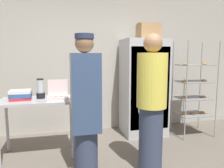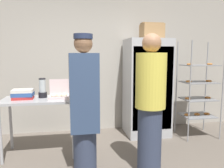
{
  "view_description": "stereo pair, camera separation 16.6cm",
  "coord_description": "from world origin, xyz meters",
  "px_view_note": "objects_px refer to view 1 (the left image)",
  "views": [
    {
      "loc": [
        -0.74,
        -2.21,
        1.52
      ],
      "look_at": [
        -0.04,
        0.77,
        1.11
      ],
      "focal_mm": 35.0,
      "sensor_mm": 36.0,
      "label": 1
    },
    {
      "loc": [
        -0.58,
        -2.24,
        1.52
      ],
      "look_at": [
        -0.04,
        0.77,
        1.11
      ],
      "focal_mm": 35.0,
      "sensor_mm": 36.0,
      "label": 2
    }
  ],
  "objects_px": {
    "blender_pitcher": "(40,90)",
    "person_customer": "(151,104)",
    "binder_stack": "(21,95)",
    "refrigerator": "(143,87)",
    "cardboard_storage_box": "(148,31)",
    "baking_rack": "(194,90)",
    "donut_box": "(58,96)",
    "person_baker": "(85,102)"
  },
  "relations": [
    {
      "from": "refrigerator",
      "to": "blender_pitcher",
      "type": "xyz_separation_m",
      "value": [
        -1.85,
        -0.48,
        0.09
      ]
    },
    {
      "from": "refrigerator",
      "to": "person_customer",
      "type": "bearing_deg",
      "value": -107.41
    },
    {
      "from": "blender_pitcher",
      "to": "binder_stack",
      "type": "height_order",
      "value": "blender_pitcher"
    },
    {
      "from": "baking_rack",
      "to": "person_customer",
      "type": "bearing_deg",
      "value": -140.67
    },
    {
      "from": "person_baker",
      "to": "person_customer",
      "type": "height_order",
      "value": "person_customer"
    },
    {
      "from": "refrigerator",
      "to": "blender_pitcher",
      "type": "relative_size",
      "value": 6.01
    },
    {
      "from": "donut_box",
      "to": "cardboard_storage_box",
      "type": "distance_m",
      "value": 2.06
    },
    {
      "from": "baking_rack",
      "to": "person_customer",
      "type": "height_order",
      "value": "person_customer"
    },
    {
      "from": "donut_box",
      "to": "blender_pitcher",
      "type": "bearing_deg",
      "value": 149.54
    },
    {
      "from": "baking_rack",
      "to": "blender_pitcher",
      "type": "height_order",
      "value": "baking_rack"
    },
    {
      "from": "refrigerator",
      "to": "binder_stack",
      "type": "height_order",
      "value": "refrigerator"
    },
    {
      "from": "refrigerator",
      "to": "person_customer",
      "type": "height_order",
      "value": "refrigerator"
    },
    {
      "from": "donut_box",
      "to": "binder_stack",
      "type": "height_order",
      "value": "donut_box"
    },
    {
      "from": "refrigerator",
      "to": "donut_box",
      "type": "relative_size",
      "value": 6.1
    },
    {
      "from": "baking_rack",
      "to": "donut_box",
      "type": "xyz_separation_m",
      "value": [
        -2.49,
        -0.35,
        0.06
      ]
    },
    {
      "from": "binder_stack",
      "to": "person_customer",
      "type": "relative_size",
      "value": 0.17
    },
    {
      "from": "refrigerator",
      "to": "binder_stack",
      "type": "relative_size",
      "value": 5.85
    },
    {
      "from": "refrigerator",
      "to": "person_baker",
      "type": "xyz_separation_m",
      "value": [
        -1.25,
        -1.17,
        0.02
      ]
    },
    {
      "from": "refrigerator",
      "to": "cardboard_storage_box",
      "type": "distance_m",
      "value": 1.05
    },
    {
      "from": "donut_box",
      "to": "cardboard_storage_box",
      "type": "relative_size",
      "value": 0.75
    },
    {
      "from": "cardboard_storage_box",
      "to": "person_baker",
      "type": "distance_m",
      "value": 2.04
    },
    {
      "from": "refrigerator",
      "to": "baking_rack",
      "type": "height_order",
      "value": "refrigerator"
    },
    {
      "from": "blender_pitcher",
      "to": "person_baker",
      "type": "bearing_deg",
      "value": -48.7
    },
    {
      "from": "donut_box",
      "to": "binder_stack",
      "type": "relative_size",
      "value": 0.96
    },
    {
      "from": "blender_pitcher",
      "to": "person_customer",
      "type": "bearing_deg",
      "value": -32.34
    },
    {
      "from": "refrigerator",
      "to": "binder_stack",
      "type": "bearing_deg",
      "value": -165.61
    },
    {
      "from": "person_baker",
      "to": "cardboard_storage_box",
      "type": "bearing_deg",
      "value": 41.5
    },
    {
      "from": "refrigerator",
      "to": "cardboard_storage_box",
      "type": "height_order",
      "value": "cardboard_storage_box"
    },
    {
      "from": "donut_box",
      "to": "blender_pitcher",
      "type": "distance_m",
      "value": 0.31
    },
    {
      "from": "binder_stack",
      "to": "baking_rack",
      "type": "bearing_deg",
      "value": 4.94
    },
    {
      "from": "binder_stack",
      "to": "person_customer",
      "type": "distance_m",
      "value": 1.88
    },
    {
      "from": "blender_pitcher",
      "to": "person_baker",
      "type": "relative_size",
      "value": 0.17
    },
    {
      "from": "cardboard_storage_box",
      "to": "binder_stack",
      "type": "bearing_deg",
      "value": -166.06
    },
    {
      "from": "refrigerator",
      "to": "binder_stack",
      "type": "distance_m",
      "value": 2.19
    },
    {
      "from": "donut_box",
      "to": "person_baker",
      "type": "distance_m",
      "value": 0.64
    },
    {
      "from": "person_customer",
      "to": "baking_rack",
      "type": "bearing_deg",
      "value": 39.33
    },
    {
      "from": "binder_stack",
      "to": "person_customer",
      "type": "bearing_deg",
      "value": -26.24
    },
    {
      "from": "baking_rack",
      "to": "blender_pitcher",
      "type": "distance_m",
      "value": 2.76
    },
    {
      "from": "donut_box",
      "to": "person_baker",
      "type": "xyz_separation_m",
      "value": [
        0.35,
        -0.53,
        0.01
      ]
    },
    {
      "from": "refrigerator",
      "to": "baking_rack",
      "type": "xyz_separation_m",
      "value": [
        0.9,
        -0.28,
        -0.05
      ]
    },
    {
      "from": "baking_rack",
      "to": "blender_pitcher",
      "type": "bearing_deg",
      "value": -175.88
    },
    {
      "from": "blender_pitcher",
      "to": "cardboard_storage_box",
      "type": "relative_size",
      "value": 0.76
    }
  ]
}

